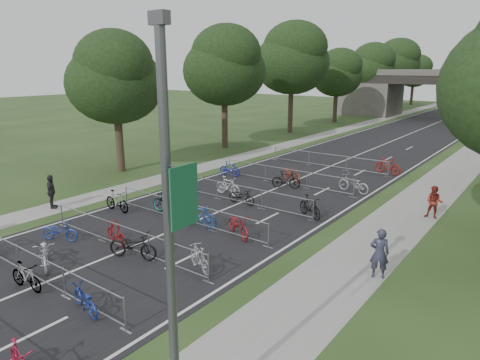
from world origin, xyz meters
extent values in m
cube|color=black|center=(0.00, 50.00, 0.01)|extent=(11.00, 140.00, 0.01)
cube|color=gray|center=(-7.50, 50.00, 0.01)|extent=(2.00, 140.00, 0.01)
cube|color=silver|center=(0.00, 50.00, 0.00)|extent=(0.12, 140.00, 0.00)
cube|color=#4D4B45|center=(-11.50, 65.00, 2.50)|extent=(8.00, 8.00, 5.00)
cube|color=black|center=(0.00, 65.00, 5.60)|extent=(30.00, 8.00, 1.20)
cube|color=#4D4B45|center=(0.00, 61.20, 6.60)|extent=(30.00, 0.40, 0.90)
cube|color=#4D4B45|center=(0.00, 68.80, 6.60)|extent=(30.00, 0.40, 0.90)
cylinder|color=#4C4C51|center=(8.30, 2.00, 4.00)|extent=(0.18, 0.18, 8.00)
cube|color=#4C4C51|center=(8.30, 2.00, 8.10)|extent=(0.35, 0.18, 0.22)
cube|color=#1A5C3E|center=(8.72, 2.00, 5.20)|extent=(0.03, 0.65, 1.10)
cylinder|color=#33261C|center=(-11.50, 16.00, 2.10)|extent=(0.56, 0.56, 4.20)
ellipsoid|color=black|center=(-11.50, 16.00, 6.22)|extent=(6.72, 6.72, 5.51)
sphere|color=black|center=(-10.90, 15.50, 7.56)|extent=(5.38, 5.38, 5.38)
sphere|color=black|center=(-12.00, 16.50, 5.38)|extent=(4.37, 4.37, 4.37)
cylinder|color=#33261C|center=(-11.50, 28.00, 2.36)|extent=(0.56, 0.56, 4.72)
ellipsoid|color=black|center=(-11.50, 28.00, 6.99)|extent=(7.56, 7.56, 6.20)
sphere|color=black|center=(-10.90, 27.50, 8.50)|extent=(6.05, 6.05, 6.05)
sphere|color=black|center=(-12.00, 28.50, 6.05)|extent=(4.91, 4.91, 4.91)
cylinder|color=#33261C|center=(-11.50, 40.00, 2.62)|extent=(0.56, 0.56, 5.25)
ellipsoid|color=black|center=(-11.50, 40.00, 7.77)|extent=(8.40, 8.40, 6.89)
sphere|color=black|center=(-10.90, 39.50, 9.45)|extent=(6.72, 6.72, 6.72)
sphere|color=black|center=(-12.00, 40.50, 6.72)|extent=(5.46, 5.46, 5.46)
cylinder|color=#33261C|center=(-11.50, 52.00, 2.10)|extent=(0.56, 0.56, 4.20)
ellipsoid|color=black|center=(-11.50, 52.00, 6.22)|extent=(6.72, 6.72, 5.51)
sphere|color=black|center=(-10.90, 51.50, 7.56)|extent=(5.38, 5.38, 5.38)
sphere|color=black|center=(-12.00, 52.50, 5.38)|extent=(4.37, 4.37, 4.37)
cylinder|color=#33261C|center=(-11.50, 64.00, 2.36)|extent=(0.56, 0.56, 4.72)
ellipsoid|color=black|center=(-11.50, 64.00, 6.99)|extent=(7.56, 7.56, 6.20)
sphere|color=black|center=(-10.90, 63.50, 8.50)|extent=(6.05, 6.05, 6.05)
sphere|color=black|center=(-12.00, 64.50, 6.05)|extent=(4.91, 4.91, 4.91)
cylinder|color=#33261C|center=(-11.50, 76.00, 2.62)|extent=(0.56, 0.56, 5.25)
ellipsoid|color=black|center=(-11.50, 76.00, 7.77)|extent=(8.40, 8.40, 6.89)
sphere|color=black|center=(-10.90, 75.50, 9.45)|extent=(6.72, 6.72, 6.72)
sphere|color=black|center=(-12.00, 76.50, 6.72)|extent=(5.46, 5.46, 5.46)
cylinder|color=#33261C|center=(-11.50, 88.00, 2.10)|extent=(0.56, 0.56, 4.20)
ellipsoid|color=black|center=(-11.50, 88.00, 6.22)|extent=(6.72, 6.72, 5.51)
sphere|color=black|center=(-10.90, 87.50, 7.56)|extent=(5.38, 5.38, 5.38)
sphere|color=black|center=(-12.00, 88.50, 5.38)|extent=(4.37, 4.37, 4.37)
cylinder|color=#919398|center=(0.00, 3.60, 1.05)|extent=(9.20, 0.04, 0.04)
cylinder|color=#919398|center=(0.00, 3.60, 0.18)|extent=(9.20, 0.04, 0.04)
cylinder|color=#919398|center=(-1.53, 3.60, 0.55)|extent=(0.05, 0.05, 1.10)
cube|color=#919398|center=(-1.53, 3.60, 0.01)|extent=(0.50, 0.08, 0.03)
cylinder|color=#919398|center=(1.53, 3.60, 0.55)|extent=(0.05, 0.05, 1.10)
cube|color=#919398|center=(1.53, 3.60, 0.01)|extent=(0.50, 0.08, 0.03)
cylinder|color=#919398|center=(4.60, 3.60, 0.55)|extent=(0.05, 0.05, 1.10)
cube|color=#919398|center=(4.60, 3.60, 0.01)|extent=(0.50, 0.08, 0.03)
cylinder|color=#919398|center=(0.00, 7.20, 1.05)|extent=(9.20, 0.04, 0.04)
cylinder|color=#919398|center=(0.00, 7.20, 0.18)|extent=(9.20, 0.04, 0.04)
cylinder|color=#919398|center=(-4.60, 7.20, 0.55)|extent=(0.05, 0.05, 1.10)
cube|color=#919398|center=(-4.60, 7.20, 0.01)|extent=(0.50, 0.08, 0.03)
cylinder|color=#919398|center=(-1.53, 7.20, 0.55)|extent=(0.05, 0.05, 1.10)
cube|color=#919398|center=(-1.53, 7.20, 0.01)|extent=(0.50, 0.08, 0.03)
cylinder|color=#919398|center=(1.53, 7.20, 0.55)|extent=(0.05, 0.05, 1.10)
cube|color=#919398|center=(1.53, 7.20, 0.01)|extent=(0.50, 0.08, 0.03)
cylinder|color=#919398|center=(4.60, 7.20, 0.55)|extent=(0.05, 0.05, 1.10)
cube|color=#919398|center=(4.60, 7.20, 0.01)|extent=(0.50, 0.08, 0.03)
cylinder|color=#919398|center=(0.00, 11.00, 1.05)|extent=(9.20, 0.04, 0.04)
cylinder|color=#919398|center=(0.00, 11.00, 0.18)|extent=(9.20, 0.04, 0.04)
cylinder|color=#919398|center=(-4.60, 11.00, 0.55)|extent=(0.05, 0.05, 1.10)
cube|color=#919398|center=(-4.60, 11.00, 0.01)|extent=(0.50, 0.08, 0.03)
cylinder|color=#919398|center=(-1.53, 11.00, 0.55)|extent=(0.05, 0.05, 1.10)
cube|color=#919398|center=(-1.53, 11.00, 0.01)|extent=(0.50, 0.08, 0.03)
cylinder|color=#919398|center=(1.53, 11.00, 0.55)|extent=(0.05, 0.05, 1.10)
cube|color=#919398|center=(1.53, 11.00, 0.01)|extent=(0.50, 0.08, 0.03)
cylinder|color=#919398|center=(4.60, 11.00, 0.55)|extent=(0.05, 0.05, 1.10)
cube|color=#919398|center=(4.60, 11.00, 0.01)|extent=(0.50, 0.08, 0.03)
cylinder|color=#919398|center=(0.00, 15.00, 1.05)|extent=(9.20, 0.04, 0.04)
cylinder|color=#919398|center=(0.00, 15.00, 0.18)|extent=(9.20, 0.04, 0.04)
cylinder|color=#919398|center=(-4.60, 15.00, 0.55)|extent=(0.05, 0.05, 1.10)
cube|color=#919398|center=(-4.60, 15.00, 0.01)|extent=(0.50, 0.08, 0.03)
cylinder|color=#919398|center=(-1.53, 15.00, 0.55)|extent=(0.05, 0.05, 1.10)
cube|color=#919398|center=(-1.53, 15.00, 0.01)|extent=(0.50, 0.08, 0.03)
cylinder|color=#919398|center=(1.53, 15.00, 0.55)|extent=(0.05, 0.05, 1.10)
cube|color=#919398|center=(1.53, 15.00, 0.01)|extent=(0.50, 0.08, 0.03)
cylinder|color=#919398|center=(4.60, 15.00, 0.55)|extent=(0.05, 0.05, 1.10)
cube|color=#919398|center=(4.60, 15.00, 0.01)|extent=(0.50, 0.08, 0.03)
cylinder|color=#919398|center=(0.00, 20.00, 1.05)|extent=(9.20, 0.04, 0.04)
cylinder|color=#919398|center=(0.00, 20.00, 0.18)|extent=(9.20, 0.04, 0.04)
cylinder|color=#919398|center=(-4.60, 20.00, 0.55)|extent=(0.05, 0.05, 1.10)
cube|color=#919398|center=(-4.60, 20.00, 0.01)|extent=(0.50, 0.08, 0.03)
cylinder|color=#919398|center=(-1.53, 20.00, 0.55)|extent=(0.05, 0.05, 1.10)
cube|color=#919398|center=(-1.53, 20.00, 0.01)|extent=(0.50, 0.08, 0.03)
cylinder|color=#919398|center=(1.53, 20.00, 0.55)|extent=(0.05, 0.05, 1.10)
cube|color=#919398|center=(1.53, 20.00, 0.01)|extent=(0.50, 0.08, 0.03)
cylinder|color=#919398|center=(4.60, 20.00, 0.55)|extent=(0.05, 0.05, 1.10)
cube|color=#919398|center=(4.60, 20.00, 0.01)|extent=(0.50, 0.08, 0.03)
cylinder|color=#919398|center=(0.00, 26.00, 1.05)|extent=(9.20, 0.04, 0.04)
cylinder|color=#919398|center=(0.00, 26.00, 0.18)|extent=(9.20, 0.04, 0.04)
cylinder|color=#919398|center=(-4.60, 26.00, 0.55)|extent=(0.05, 0.05, 1.10)
cube|color=#919398|center=(-4.60, 26.00, 0.01)|extent=(0.50, 0.08, 0.03)
cylinder|color=#919398|center=(-1.53, 26.00, 0.55)|extent=(0.05, 0.05, 1.10)
cube|color=#919398|center=(-1.53, 26.00, 0.01)|extent=(0.50, 0.08, 0.03)
cylinder|color=#919398|center=(1.53, 26.00, 0.55)|extent=(0.05, 0.05, 1.10)
cube|color=#919398|center=(1.53, 26.00, 0.01)|extent=(0.50, 0.08, 0.03)
cylinder|color=#919398|center=(4.60, 26.00, 0.55)|extent=(0.05, 0.05, 1.10)
cube|color=#919398|center=(4.60, 26.00, 0.01)|extent=(0.50, 0.08, 0.03)
imported|color=#BBBCC4|center=(-1.16, 4.45, 0.55)|extent=(2.18, 1.64, 1.10)
imported|color=#919398|center=(-0.01, 3.12, 0.48)|extent=(1.65, 0.61, 0.97)
imported|color=navy|center=(2.81, 3.49, 0.44)|extent=(1.77, 0.90, 0.89)
imported|color=#1D39A0|center=(-3.06, 6.17, 0.45)|extent=(1.79, 1.27, 0.89)
imported|color=maroon|center=(-0.75, 7.39, 0.50)|extent=(1.72, 0.77, 1.00)
imported|color=black|center=(0.93, 6.90, 0.54)|extent=(2.19, 1.38, 1.09)
imported|color=#98979E|center=(3.72, 7.72, 0.49)|extent=(1.69, 1.08, 0.99)
imported|color=#919398|center=(-4.30, 10.13, 0.56)|extent=(1.85, 0.55, 1.11)
imported|color=#919398|center=(-1.88, 11.54, 0.54)|extent=(2.16, 1.05, 1.09)
imported|color=#1D479F|center=(0.67, 10.99, 0.57)|extent=(1.96, 1.02, 1.13)
imported|color=maroon|center=(2.84, 11.25, 0.53)|extent=(2.10, 1.56, 1.05)
imported|color=black|center=(-4.30, 14.58, 0.46)|extent=(1.85, 1.07, 0.92)
imported|color=#BAB9C1|center=(-1.50, 15.92, 0.56)|extent=(1.89, 0.64, 1.12)
imported|color=black|center=(0.19, 15.05, 0.45)|extent=(1.71, 0.62, 0.90)
imported|color=black|center=(4.22, 15.37, 0.56)|extent=(1.89, 1.38, 1.13)
imported|color=navy|center=(-4.30, 19.65, 0.50)|extent=(1.70, 0.63, 1.00)
imported|color=#973016|center=(-0.14, 21.02, 0.51)|extent=(2.04, 1.43, 1.02)
imported|color=black|center=(0.46, 19.29, 0.54)|extent=(1.85, 1.13, 1.08)
imported|color=#A3A3AA|center=(4.18, 20.94, 0.54)|extent=(2.15, 1.07, 1.08)
imported|color=maroon|center=(4.30, 26.85, 0.59)|extent=(2.04, 0.89, 1.18)
imported|color=#2B2B41|center=(9.20, 11.18, 0.93)|extent=(0.80, 0.69, 1.86)
imported|color=maroon|center=(9.20, 18.96, 0.83)|extent=(0.83, 0.66, 1.67)
imported|color=#262528|center=(-7.48, 8.36, 0.92)|extent=(1.11, 1.05, 1.84)
camera|label=1|loc=(13.68, -2.99, 7.34)|focal=32.00mm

